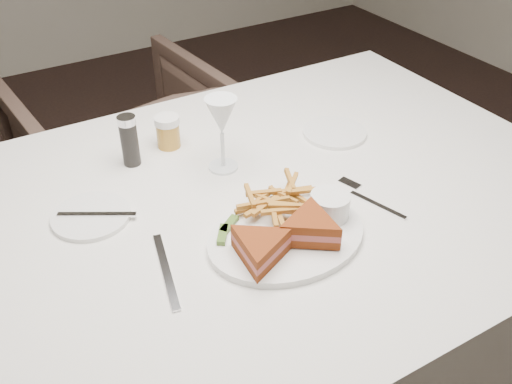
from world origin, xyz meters
name	(u,v)px	position (x,y,z in m)	size (l,w,h in m)	color
ground	(233,341)	(0.00, 0.00, 0.00)	(5.00, 5.00, 0.00)	black
table	(246,319)	(-0.08, -0.23, 0.38)	(1.53, 1.02, 0.75)	silver
chair_far	(127,152)	(-0.05, 0.71, 0.36)	(0.70, 0.66, 0.72)	#47342B
table_setting	(260,198)	(-0.08, -0.29, 0.79)	(0.79, 0.64, 0.18)	white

